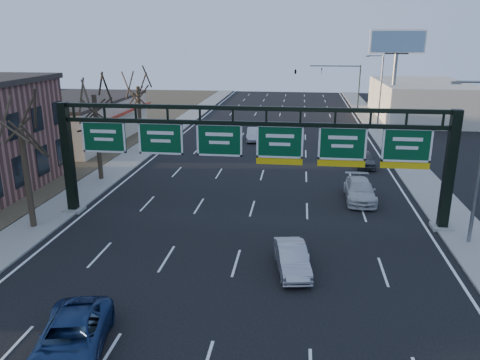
# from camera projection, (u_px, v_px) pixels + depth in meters

# --- Properties ---
(ground) EXTENTS (160.00, 160.00, 0.00)m
(ground) POSITION_uv_depth(u_px,v_px,m) (230.00, 282.00, 22.05)
(ground) COLOR black
(ground) RESTS_ON ground
(sidewalk_left) EXTENTS (3.00, 120.00, 0.12)m
(sidewalk_left) POSITION_uv_depth(u_px,v_px,m) (124.00, 163.00, 42.56)
(sidewalk_left) COLOR gray
(sidewalk_left) RESTS_ON ground
(sidewalk_right) EXTENTS (3.00, 120.00, 0.12)m
(sidewalk_right) POSITION_uv_depth(u_px,v_px,m) (415.00, 173.00, 39.43)
(sidewalk_right) COLOR gray
(sidewalk_right) RESTS_ON ground
(dirt_strip_left) EXTENTS (21.00, 120.00, 0.06)m
(dirt_strip_left) POSITION_uv_depth(u_px,v_px,m) (0.00, 159.00, 44.07)
(dirt_strip_left) COLOR #473D2B
(dirt_strip_left) RESTS_ON ground
(lane_markings) EXTENTS (21.60, 120.00, 0.01)m
(lane_markings) POSITION_uv_depth(u_px,v_px,m) (264.00, 169.00, 41.01)
(lane_markings) COLOR white
(lane_markings) RESTS_ON ground
(sign_gantry) EXTENTS (24.60, 1.20, 7.20)m
(sign_gantry) POSITION_uv_depth(u_px,v_px,m) (252.00, 148.00, 28.26)
(sign_gantry) COLOR black
(sign_gantry) RESTS_ON ground
(cream_strip) EXTENTS (10.90, 18.40, 4.70)m
(cream_strip) POSITION_uv_depth(u_px,v_px,m) (76.00, 119.00, 51.48)
(cream_strip) COLOR beige
(cream_strip) RESTS_ON ground
(building_right_distant) EXTENTS (12.00, 20.00, 5.00)m
(building_right_distant) POSITION_uv_depth(u_px,v_px,m) (422.00, 100.00, 66.27)
(building_right_distant) COLOR beige
(building_right_distant) RESTS_ON ground
(tree_gantry) EXTENTS (3.60, 3.60, 8.48)m
(tree_gantry) POSITION_uv_depth(u_px,v_px,m) (18.00, 111.00, 26.27)
(tree_gantry) COLOR #2F221A
(tree_gantry) RESTS_ON sidewalk_left
(tree_mid) EXTENTS (3.60, 3.60, 9.24)m
(tree_mid) POSITION_uv_depth(u_px,v_px,m) (93.00, 81.00, 35.53)
(tree_mid) COLOR #2F221A
(tree_mid) RESTS_ON sidewalk_left
(tree_far) EXTENTS (3.60, 3.60, 8.86)m
(tree_far) POSITION_uv_depth(u_px,v_px,m) (137.00, 76.00, 45.12)
(tree_far) COLOR #2F221A
(tree_far) RESTS_ON sidewalk_left
(streetlight_near) EXTENTS (2.15, 0.22, 9.00)m
(streetlight_near) POSITION_uv_depth(u_px,v_px,m) (479.00, 155.00, 24.72)
(streetlight_near) COLOR slate
(streetlight_near) RESTS_ON sidewalk_right
(streetlight_far) EXTENTS (2.15, 0.22, 9.00)m
(streetlight_far) POSITION_uv_depth(u_px,v_px,m) (380.00, 88.00, 56.95)
(streetlight_far) COLOR slate
(streetlight_far) RESTS_ON sidewalk_right
(billboard_right) EXTENTS (7.00, 0.50, 12.00)m
(billboard_right) POSITION_uv_depth(u_px,v_px,m) (396.00, 53.00, 60.20)
(billboard_right) COLOR slate
(billboard_right) RESTS_ON ground
(traffic_signal_mast) EXTENTS (10.16, 0.54, 7.00)m
(traffic_signal_mast) POSITION_uv_depth(u_px,v_px,m) (319.00, 75.00, 71.88)
(traffic_signal_mast) COLOR black
(traffic_signal_mast) RESTS_ON ground
(car_blue_suv) EXTENTS (3.37, 5.46, 1.41)m
(car_blue_suv) POSITION_uv_depth(u_px,v_px,m) (71.00, 339.00, 16.79)
(car_blue_suv) COLOR navy
(car_blue_suv) RESTS_ON ground
(car_silver_sedan) EXTENTS (2.07, 4.19, 1.32)m
(car_silver_sedan) POSITION_uv_depth(u_px,v_px,m) (292.00, 258.00, 22.97)
(car_silver_sedan) COLOR #9F9FA3
(car_silver_sedan) RESTS_ON ground
(car_white_wagon) EXTENTS (2.03, 4.96, 1.44)m
(car_white_wagon) POSITION_uv_depth(u_px,v_px,m) (360.00, 190.00, 32.96)
(car_white_wagon) COLOR silver
(car_white_wagon) RESTS_ON ground
(car_grey_far) EXTENTS (1.85, 4.11, 1.37)m
(car_grey_far) POSITION_uv_depth(u_px,v_px,m) (364.00, 159.00, 41.57)
(car_grey_far) COLOR #44474A
(car_grey_far) RESTS_ON ground
(car_silver_distant) EXTENTS (1.66, 4.22, 1.37)m
(car_silver_distant) POSITION_uv_depth(u_px,v_px,m) (254.00, 134.00, 51.98)
(car_silver_distant) COLOR #A8A8AD
(car_silver_distant) RESTS_ON ground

